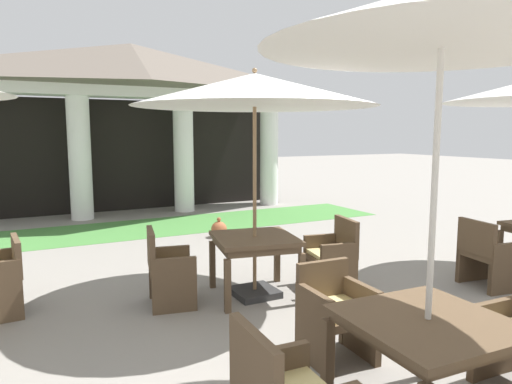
{
  "coord_description": "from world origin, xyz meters",
  "views": [
    {
      "loc": [
        -2.43,
        -2.87,
        1.97
      ],
      "look_at": [
        0.09,
        2.04,
        1.26
      ],
      "focal_mm": 32.29,
      "sensor_mm": 36.0,
      "label": 1
    }
  ],
  "objects_px": {
    "patio_table_mid_right": "(255,244)",
    "patio_chair_mid_left_west": "(488,256)",
    "patio_chair_mid_right_west": "(168,270)",
    "patio_chair_far_back_north": "(335,315)",
    "terracotta_urn": "(219,229)",
    "patio_umbrella_mid_right": "(255,92)",
    "patio_chair_mid_right_east": "(333,257)",
    "patio_umbrella_far_back": "(443,20)",
    "patio_table_far_back": "(427,332)"
  },
  "relations": [
    {
      "from": "patio_table_mid_right",
      "to": "patio_umbrella_mid_right",
      "type": "relative_size",
      "value": 0.39
    },
    {
      "from": "patio_chair_mid_left_west",
      "to": "patio_chair_mid_right_east",
      "type": "relative_size",
      "value": 0.98
    },
    {
      "from": "patio_chair_far_back_north",
      "to": "patio_umbrella_mid_right",
      "type": "bearing_deg",
      "value": -90.37
    },
    {
      "from": "patio_chair_far_back_north",
      "to": "patio_umbrella_far_back",
      "type": "bearing_deg",
      "value": 90.0
    },
    {
      "from": "patio_chair_mid_right_west",
      "to": "patio_umbrella_far_back",
      "type": "distance_m",
      "value": 3.81
    },
    {
      "from": "patio_chair_mid_left_west",
      "to": "patio_table_far_back",
      "type": "bearing_deg",
      "value": -51.63
    },
    {
      "from": "patio_umbrella_mid_right",
      "to": "patio_chair_far_back_north",
      "type": "distance_m",
      "value": 2.67
    },
    {
      "from": "patio_umbrella_far_back",
      "to": "patio_chair_mid_left_west",
      "type": "bearing_deg",
      "value": 29.81
    },
    {
      "from": "patio_umbrella_mid_right",
      "to": "patio_chair_mid_right_west",
      "type": "height_order",
      "value": "patio_umbrella_mid_right"
    },
    {
      "from": "patio_umbrella_mid_right",
      "to": "terracotta_urn",
      "type": "distance_m",
      "value": 3.96
    },
    {
      "from": "patio_umbrella_mid_right",
      "to": "patio_chair_mid_right_west",
      "type": "relative_size",
      "value": 3.19
    },
    {
      "from": "patio_table_mid_right",
      "to": "patio_chair_far_back_north",
      "type": "height_order",
      "value": "patio_chair_far_back_north"
    },
    {
      "from": "patio_umbrella_far_back",
      "to": "patio_chair_mid_right_east",
      "type": "bearing_deg",
      "value": 65.92
    },
    {
      "from": "patio_chair_mid_left_west",
      "to": "patio_table_mid_right",
      "type": "bearing_deg",
      "value": -102.64
    },
    {
      "from": "patio_umbrella_mid_right",
      "to": "patio_table_mid_right",
      "type": "bearing_deg",
      "value": 180.0
    },
    {
      "from": "patio_chair_mid_left_west",
      "to": "patio_chair_mid_right_east",
      "type": "xyz_separation_m",
      "value": [
        -1.78,
        0.89,
        -0.01
      ]
    },
    {
      "from": "patio_chair_mid_right_west",
      "to": "terracotta_urn",
      "type": "distance_m",
      "value": 3.47
    },
    {
      "from": "patio_umbrella_far_back",
      "to": "patio_table_mid_right",
      "type": "bearing_deg",
      "value": 87.28
    },
    {
      "from": "patio_chair_mid_right_west",
      "to": "patio_table_far_back",
      "type": "xyz_separation_m",
      "value": [
        0.88,
        -2.96,
        0.26
      ]
    },
    {
      "from": "patio_chair_mid_left_west",
      "to": "patio_chair_mid_right_west",
      "type": "bearing_deg",
      "value": -100.01
    },
    {
      "from": "patio_chair_mid_left_west",
      "to": "patio_chair_far_back_north",
      "type": "height_order",
      "value": "patio_chair_mid_left_west"
    },
    {
      "from": "patio_chair_mid_left_west",
      "to": "patio_table_mid_right",
      "type": "distance_m",
      "value": 3.01
    },
    {
      "from": "patio_umbrella_mid_right",
      "to": "patio_chair_mid_right_west",
      "type": "xyz_separation_m",
      "value": [
        -1.01,
        0.2,
        -2.03
      ]
    },
    {
      "from": "terracotta_urn",
      "to": "patio_chair_mid_right_east",
      "type": "bearing_deg",
      "value": -86.83
    },
    {
      "from": "patio_chair_mid_left_west",
      "to": "patio_chair_far_back_north",
      "type": "distance_m",
      "value": 2.95
    },
    {
      "from": "patio_table_mid_right",
      "to": "patio_chair_mid_right_west",
      "type": "xyz_separation_m",
      "value": [
        -1.01,
        0.2,
        -0.23
      ]
    },
    {
      "from": "patio_table_far_back",
      "to": "terracotta_urn",
      "type": "distance_m",
      "value": 5.98
    },
    {
      "from": "patio_table_mid_right",
      "to": "patio_chair_mid_left_west",
      "type": "bearing_deg",
      "value": -21.2
    },
    {
      "from": "patio_chair_mid_right_east",
      "to": "terracotta_urn",
      "type": "xyz_separation_m",
      "value": [
        -0.18,
        3.32,
        -0.25
      ]
    },
    {
      "from": "patio_table_mid_right",
      "to": "patio_chair_mid_right_east",
      "type": "distance_m",
      "value": 1.06
    },
    {
      "from": "patio_chair_mid_left_west",
      "to": "patio_chair_mid_right_east",
      "type": "height_order",
      "value": "patio_chair_mid_right_east"
    },
    {
      "from": "patio_umbrella_mid_right",
      "to": "patio_umbrella_far_back",
      "type": "height_order",
      "value": "patio_umbrella_far_back"
    },
    {
      "from": "patio_chair_mid_right_east",
      "to": "patio_umbrella_far_back",
      "type": "relative_size",
      "value": 0.31
    },
    {
      "from": "patio_table_mid_right",
      "to": "patio_chair_mid_right_east",
      "type": "bearing_deg",
      "value": -10.88
    },
    {
      "from": "patio_table_mid_right",
      "to": "terracotta_urn",
      "type": "relative_size",
      "value": 2.88
    },
    {
      "from": "patio_chair_mid_right_east",
      "to": "terracotta_urn",
      "type": "bearing_deg",
      "value": 14.05
    },
    {
      "from": "patio_umbrella_mid_right",
      "to": "patio_chair_mid_right_east",
      "type": "relative_size",
      "value": 3.17
    },
    {
      "from": "patio_chair_mid_right_west",
      "to": "patio_table_far_back",
      "type": "distance_m",
      "value": 3.1
    },
    {
      "from": "patio_chair_mid_left_west",
      "to": "patio_umbrella_far_back",
      "type": "distance_m",
      "value": 4.04
    },
    {
      "from": "patio_chair_far_back_north",
      "to": "terracotta_urn",
      "type": "bearing_deg",
      "value": -98.25
    },
    {
      "from": "patio_table_mid_right",
      "to": "patio_umbrella_far_back",
      "type": "bearing_deg",
      "value": -92.72
    },
    {
      "from": "patio_umbrella_mid_right",
      "to": "patio_chair_mid_right_west",
      "type": "distance_m",
      "value": 2.28
    },
    {
      "from": "patio_table_far_back",
      "to": "patio_umbrella_far_back",
      "type": "bearing_deg",
      "value": 79.38
    },
    {
      "from": "patio_chair_mid_right_east",
      "to": "patio_table_far_back",
      "type": "distance_m",
      "value": 2.82
    },
    {
      "from": "patio_table_mid_right",
      "to": "terracotta_urn",
      "type": "bearing_deg",
      "value": 75.08
    },
    {
      "from": "patio_chair_mid_left_west",
      "to": "terracotta_urn",
      "type": "xyz_separation_m",
      "value": [
        -1.96,
        4.2,
        -0.26
      ]
    },
    {
      "from": "patio_umbrella_far_back",
      "to": "patio_chair_far_back_north",
      "type": "relative_size",
      "value": 3.54
    },
    {
      "from": "patio_chair_mid_left_west",
      "to": "patio_chair_mid_right_west",
      "type": "relative_size",
      "value": 0.99
    },
    {
      "from": "patio_chair_far_back_north",
      "to": "patio_chair_mid_right_west",
      "type": "bearing_deg",
      "value": -61.6
    },
    {
      "from": "patio_chair_far_back_north",
      "to": "patio_chair_mid_left_west",
      "type": "bearing_deg",
      "value": -165.11
    }
  ]
}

